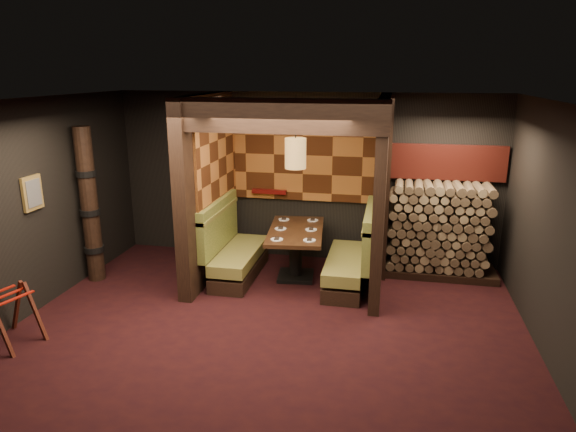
{
  "coord_description": "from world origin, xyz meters",
  "views": [
    {
      "loc": [
        1.42,
        -5.71,
        3.19
      ],
      "look_at": [
        0.0,
        1.3,
        1.15
      ],
      "focal_mm": 32.0,
      "sensor_mm": 36.0,
      "label": 1
    }
  ],
  "objects_px": {
    "luggage_rack": "(9,314)",
    "totem_column": "(90,206)",
    "dining_table": "(296,244)",
    "firewood_stack": "(443,230)",
    "booth_bench_right": "(353,261)",
    "pendant_lamp": "(296,153)",
    "booth_bench_left": "(233,252)"
  },
  "relations": [
    {
      "from": "booth_bench_left",
      "to": "pendant_lamp",
      "type": "xyz_separation_m",
      "value": [
        0.99,
        0.06,
        1.6
      ]
    },
    {
      "from": "booth_bench_right",
      "to": "firewood_stack",
      "type": "relative_size",
      "value": 0.92
    },
    {
      "from": "booth_bench_right",
      "to": "firewood_stack",
      "type": "height_order",
      "value": "firewood_stack"
    },
    {
      "from": "pendant_lamp",
      "to": "firewood_stack",
      "type": "xyz_separation_m",
      "value": [
        2.25,
        0.64,
        -1.25
      ]
    },
    {
      "from": "booth_bench_left",
      "to": "luggage_rack",
      "type": "height_order",
      "value": "booth_bench_left"
    },
    {
      "from": "dining_table",
      "to": "firewood_stack",
      "type": "distance_m",
      "value": 2.34
    },
    {
      "from": "dining_table",
      "to": "firewood_stack",
      "type": "xyz_separation_m",
      "value": [
        2.25,
        0.59,
        0.18
      ]
    },
    {
      "from": "booth_bench_right",
      "to": "dining_table",
      "type": "bearing_deg",
      "value": 172.8
    },
    {
      "from": "booth_bench_left",
      "to": "firewood_stack",
      "type": "relative_size",
      "value": 0.92
    },
    {
      "from": "booth_bench_right",
      "to": "dining_table",
      "type": "relative_size",
      "value": 1.0
    },
    {
      "from": "dining_table",
      "to": "totem_column",
      "type": "distance_m",
      "value": 3.21
    },
    {
      "from": "dining_table",
      "to": "pendant_lamp",
      "type": "relative_size",
      "value": 1.49
    },
    {
      "from": "booth_bench_right",
      "to": "pendant_lamp",
      "type": "height_order",
      "value": "pendant_lamp"
    },
    {
      "from": "pendant_lamp",
      "to": "booth_bench_right",
      "type": "bearing_deg",
      "value": -4.05
    },
    {
      "from": "dining_table",
      "to": "totem_column",
      "type": "bearing_deg",
      "value": -167.84
    },
    {
      "from": "booth_bench_left",
      "to": "firewood_stack",
      "type": "distance_m",
      "value": 3.34
    },
    {
      "from": "pendant_lamp",
      "to": "totem_column",
      "type": "distance_m",
      "value": 3.24
    },
    {
      "from": "booth_bench_right",
      "to": "dining_table",
      "type": "height_order",
      "value": "booth_bench_right"
    },
    {
      "from": "pendant_lamp",
      "to": "firewood_stack",
      "type": "distance_m",
      "value": 2.66
    },
    {
      "from": "booth_bench_right",
      "to": "totem_column",
      "type": "height_order",
      "value": "totem_column"
    },
    {
      "from": "booth_bench_right",
      "to": "totem_column",
      "type": "distance_m",
      "value": 4.1
    },
    {
      "from": "pendant_lamp",
      "to": "firewood_stack",
      "type": "relative_size",
      "value": 0.62
    },
    {
      "from": "dining_table",
      "to": "luggage_rack",
      "type": "relative_size",
      "value": 1.99
    },
    {
      "from": "booth_bench_right",
      "to": "pendant_lamp",
      "type": "relative_size",
      "value": 1.49
    },
    {
      "from": "booth_bench_right",
      "to": "luggage_rack",
      "type": "relative_size",
      "value": 1.99
    },
    {
      "from": "luggage_rack",
      "to": "totem_column",
      "type": "distance_m",
      "value": 2.16
    },
    {
      "from": "luggage_rack",
      "to": "totem_column",
      "type": "xyz_separation_m",
      "value": [
        -0.08,
        2.0,
        0.81
      ]
    },
    {
      "from": "dining_table",
      "to": "luggage_rack",
      "type": "distance_m",
      "value": 4.01
    },
    {
      "from": "booth_bench_left",
      "to": "totem_column",
      "type": "height_order",
      "value": "totem_column"
    },
    {
      "from": "booth_bench_right",
      "to": "pendant_lamp",
      "type": "xyz_separation_m",
      "value": [
        -0.9,
        0.06,
        1.6
      ]
    },
    {
      "from": "booth_bench_left",
      "to": "dining_table",
      "type": "distance_m",
      "value": 1.01
    },
    {
      "from": "pendant_lamp",
      "to": "totem_column",
      "type": "xyz_separation_m",
      "value": [
        -3.08,
        -0.61,
        -0.82
      ]
    }
  ]
}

